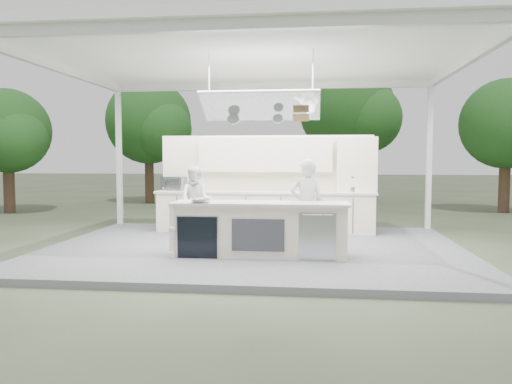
# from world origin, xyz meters

# --- Properties ---
(ground) EXTENTS (90.00, 90.00, 0.00)m
(ground) POSITION_xyz_m (0.00, 0.00, 0.00)
(ground) COLOR #4A563B
(ground) RESTS_ON ground
(stage_deck) EXTENTS (8.00, 6.00, 0.12)m
(stage_deck) POSITION_xyz_m (0.00, 0.00, 0.06)
(stage_deck) COLOR slate
(stage_deck) RESTS_ON ground
(tent) EXTENTS (8.20, 6.20, 3.86)m
(tent) POSITION_xyz_m (0.00, -0.01, 3.71)
(tent) COLOR white
(tent) RESTS_ON ground
(demo_island) EXTENTS (3.10, 0.79, 0.95)m
(demo_island) POSITION_xyz_m (0.18, -0.91, 0.60)
(demo_island) COLOR beige
(demo_island) RESTS_ON stage_deck
(back_counter) EXTENTS (5.08, 0.72, 0.95)m
(back_counter) POSITION_xyz_m (0.00, 1.90, 0.60)
(back_counter) COLOR beige
(back_counter) RESTS_ON stage_deck
(back_wall_unit) EXTENTS (5.05, 0.48, 2.25)m
(back_wall_unit) POSITION_xyz_m (0.44, 2.11, 1.57)
(back_wall_unit) COLOR beige
(back_wall_unit) RESTS_ON stage_deck
(tree_cluster) EXTENTS (19.55, 9.40, 5.85)m
(tree_cluster) POSITION_xyz_m (-0.16, 9.77, 3.29)
(tree_cluster) COLOR #452D22
(tree_cluster) RESTS_ON ground
(head_chef) EXTENTS (0.66, 0.47, 1.70)m
(head_chef) POSITION_xyz_m (1.01, -0.42, 0.97)
(head_chef) COLOR silver
(head_chef) RESTS_ON stage_deck
(sous_chef) EXTENTS (0.78, 0.63, 1.55)m
(sous_chef) POSITION_xyz_m (-1.42, 1.04, 0.89)
(sous_chef) COLOR silver
(sous_chef) RESTS_ON stage_deck
(toaster_oven) EXTENTS (0.64, 0.49, 0.31)m
(toaster_oven) POSITION_xyz_m (-2.20, 2.08, 1.23)
(toaster_oven) COLOR silver
(toaster_oven) RESTS_ON back_counter
(bowl_large) EXTENTS (0.39, 0.39, 0.07)m
(bowl_large) POSITION_xyz_m (-0.86, -1.15, 1.11)
(bowl_large) COLOR silver
(bowl_large) RESTS_ON demo_island
(bowl_small) EXTENTS (0.29, 0.29, 0.07)m
(bowl_small) POSITION_xyz_m (-0.75, -1.15, 1.10)
(bowl_small) COLOR #B4B7BB
(bowl_small) RESTS_ON demo_island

